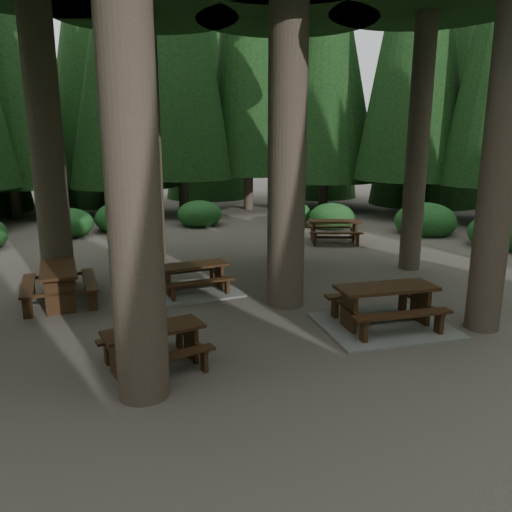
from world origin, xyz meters
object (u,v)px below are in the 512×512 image
object	(u,v)px
picnic_table_d	(334,228)
picnic_table_e	(154,341)
picnic_table_c	(194,283)
picnic_table_a	(385,313)
picnic_table_b	(59,279)

from	to	relation	value
picnic_table_d	picnic_table_e	size ratio (longest dim) A/B	1.23
picnic_table_e	picnic_table_c	bearing A→B (deg)	57.49
picnic_table_c	picnic_table_e	distance (m)	4.19
picnic_table_a	picnic_table_c	world-z (taller)	picnic_table_a
picnic_table_c	picnic_table_d	distance (m)	7.54
picnic_table_a	picnic_table_c	distance (m)	4.78
picnic_table_d	picnic_table_e	distance (m)	11.25
picnic_table_b	picnic_table_c	world-z (taller)	picnic_table_b
picnic_table_e	picnic_table_b	bearing A→B (deg)	99.92
picnic_table_a	picnic_table_b	distance (m)	7.34
picnic_table_a	picnic_table_d	bearing A→B (deg)	73.63
picnic_table_b	picnic_table_e	xyz separation A→B (m)	(1.61, -4.11, -0.10)
picnic_table_c	picnic_table_e	size ratio (longest dim) A/B	1.22
picnic_table_c	picnic_table_b	bearing A→B (deg)	171.57
picnic_table_a	picnic_table_b	world-z (taller)	picnic_table_a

